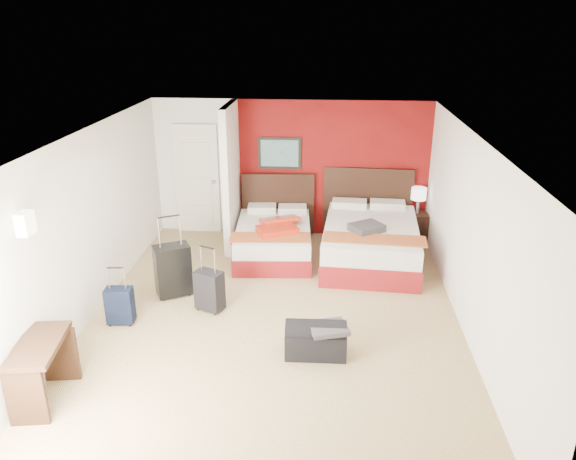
# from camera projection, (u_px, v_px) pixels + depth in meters

# --- Properties ---
(ground) EXTENTS (6.50, 6.50, 0.00)m
(ground) POSITION_uv_depth(u_px,v_px,m) (274.00, 319.00, 7.48)
(ground) COLOR tan
(ground) RESTS_ON ground
(room_walls) EXTENTS (5.02, 6.52, 2.50)m
(room_walls) POSITION_uv_depth(u_px,v_px,m) (192.00, 197.00, 8.44)
(room_walls) COLOR white
(room_walls) RESTS_ON ground
(red_accent_panel) EXTENTS (3.50, 0.04, 2.50)m
(red_accent_panel) POSITION_uv_depth(u_px,v_px,m) (332.00, 170.00, 9.97)
(red_accent_panel) COLOR maroon
(red_accent_panel) RESTS_ON ground
(partition_wall) EXTENTS (0.12, 1.20, 2.50)m
(partition_wall) POSITION_uv_depth(u_px,v_px,m) (231.00, 177.00, 9.52)
(partition_wall) COLOR silver
(partition_wall) RESTS_ON ground
(entry_door) EXTENTS (0.82, 0.06, 2.05)m
(entry_door) POSITION_uv_depth(u_px,v_px,m) (197.00, 179.00, 10.20)
(entry_door) COLOR silver
(entry_door) RESTS_ON ground
(bed_left) EXTENTS (1.38, 1.88, 0.54)m
(bed_left) POSITION_uv_depth(u_px,v_px,m) (273.00, 241.00, 9.38)
(bed_left) COLOR silver
(bed_left) RESTS_ON ground
(bed_right) EXTENTS (1.68, 2.30, 0.66)m
(bed_right) POSITION_uv_depth(u_px,v_px,m) (370.00, 243.00, 9.13)
(bed_right) COLOR silver
(bed_right) RESTS_ON ground
(red_suitcase_open) EXTENTS (0.93, 1.05, 0.11)m
(red_suitcase_open) POSITION_uv_depth(u_px,v_px,m) (279.00, 225.00, 9.16)
(red_suitcase_open) COLOR red
(red_suitcase_open) RESTS_ON bed_left
(jacket_bundle) EXTENTS (0.62, 0.59, 0.12)m
(jacket_bundle) POSITION_uv_depth(u_px,v_px,m) (367.00, 228.00, 8.72)
(jacket_bundle) COLOR #3D3D42
(jacket_bundle) RESTS_ON bed_right
(nightstand) EXTENTS (0.44, 0.44, 0.55)m
(nightstand) POSITION_uv_depth(u_px,v_px,m) (416.00, 228.00, 9.94)
(nightstand) COLOR black
(nightstand) RESTS_ON ground
(table_lamp) EXTENTS (0.35, 0.35, 0.48)m
(table_lamp) POSITION_uv_depth(u_px,v_px,m) (418.00, 201.00, 9.75)
(table_lamp) COLOR white
(table_lamp) RESTS_ON nightstand
(suitcase_black) EXTENTS (0.59, 0.51, 0.75)m
(suitcase_black) POSITION_uv_depth(u_px,v_px,m) (173.00, 272.00, 8.00)
(suitcase_black) COLOR black
(suitcase_black) RESTS_ON ground
(suitcase_charcoal) EXTENTS (0.44, 0.37, 0.56)m
(suitcase_charcoal) POSITION_uv_depth(u_px,v_px,m) (210.00, 292.00, 7.62)
(suitcase_charcoal) COLOR black
(suitcase_charcoal) RESTS_ON ground
(suitcase_navy) EXTENTS (0.37, 0.24, 0.49)m
(suitcase_navy) POSITION_uv_depth(u_px,v_px,m) (120.00, 307.00, 7.30)
(suitcase_navy) COLOR black
(suitcase_navy) RESTS_ON ground
(duffel_bag) EXTENTS (0.74, 0.41, 0.37)m
(duffel_bag) POSITION_uv_depth(u_px,v_px,m) (316.00, 341.00, 6.65)
(duffel_bag) COLOR black
(duffel_bag) RESTS_ON ground
(jacket_draped) EXTENTS (0.53, 0.48, 0.06)m
(jacket_draped) POSITION_uv_depth(u_px,v_px,m) (329.00, 328.00, 6.51)
(jacket_draped) COLOR #3E3D43
(jacket_draped) RESTS_ON duffel_bag
(desk) EXTENTS (0.56, 0.92, 0.73)m
(desk) POSITION_uv_depth(u_px,v_px,m) (43.00, 372.00, 5.77)
(desk) COLOR #311C10
(desk) RESTS_ON ground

